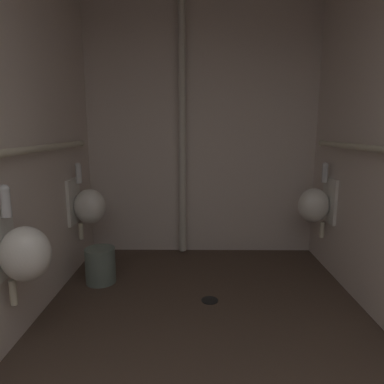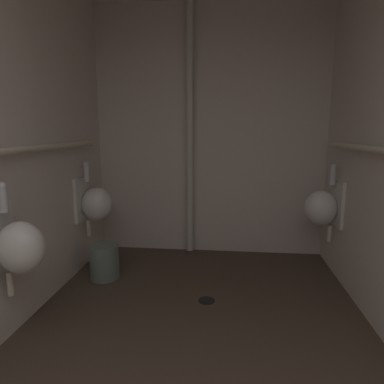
% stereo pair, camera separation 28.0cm
% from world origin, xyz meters
% --- Properties ---
extents(floor, '(2.65, 3.94, 0.08)m').
position_xyz_m(floor, '(0.00, 1.91, -0.04)').
color(floor, '#47382D').
rests_on(floor, ground).
extents(wall_back, '(2.65, 0.06, 2.72)m').
position_xyz_m(wall_back, '(0.00, 3.85, 1.36)').
color(wall_back, beige).
rests_on(wall_back, ground).
extents(urinal_left_mid, '(0.32, 0.30, 0.76)m').
position_xyz_m(urinal_left_mid, '(-1.12, 1.94, 0.67)').
color(urinal_left_mid, silver).
extents(urinal_left_far, '(0.32, 0.30, 0.76)m').
position_xyz_m(urinal_left_far, '(-1.12, 3.22, 0.67)').
color(urinal_left_far, silver).
extents(urinal_right_mid, '(0.32, 0.30, 0.76)m').
position_xyz_m(urinal_right_mid, '(1.12, 3.28, 0.67)').
color(urinal_right_mid, silver).
extents(standpipe_back_wall, '(0.08, 0.08, 2.67)m').
position_xyz_m(standpipe_back_wall, '(-0.21, 3.74, 1.36)').
color(standpipe_back_wall, beige).
rests_on(standpipe_back_wall, ground).
extents(floor_drain, '(0.14, 0.14, 0.01)m').
position_xyz_m(floor_drain, '(0.05, 2.62, 0.00)').
color(floor_drain, black).
rests_on(floor_drain, ground).
extents(waste_bin, '(0.27, 0.27, 0.33)m').
position_xyz_m(waste_bin, '(-0.95, 2.96, 0.16)').
color(waste_bin, slate).
rests_on(waste_bin, ground).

